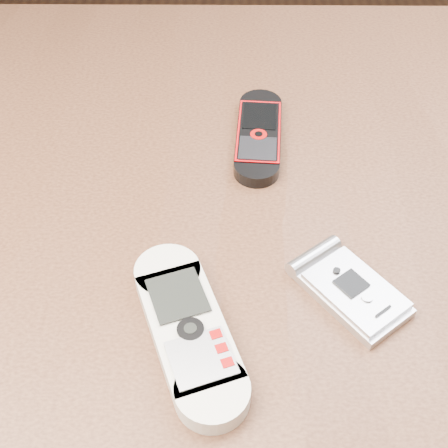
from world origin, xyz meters
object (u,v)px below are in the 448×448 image
(nokia_white, at_px, (188,329))
(nokia_black_red, at_px, (259,135))
(table, at_px, (219,305))
(motorola_razr, at_px, (353,291))

(nokia_white, bearing_deg, nokia_black_red, 55.63)
(nokia_black_red, bearing_deg, table, -103.09)
(motorola_razr, bearing_deg, nokia_white, 158.51)
(table, relative_size, nokia_white, 7.47)
(table, bearing_deg, nokia_black_red, 72.89)
(table, relative_size, motorola_razr, 12.40)
(motorola_razr, bearing_deg, nokia_black_red, 71.14)
(nokia_white, height_order, nokia_black_red, nokia_white)
(table, bearing_deg, nokia_white, -100.91)
(table, height_order, nokia_black_red, nokia_black_red)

